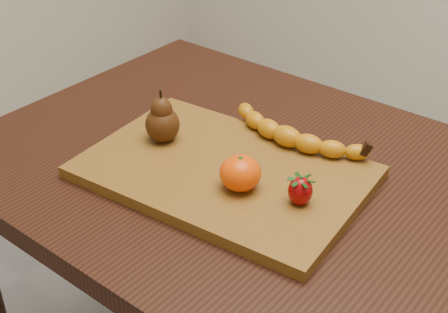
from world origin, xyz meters
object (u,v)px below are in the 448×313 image
Objects in this scene: cutting_board at (224,172)px; pear at (162,116)px; mandarin at (240,173)px; table at (258,216)px.

cutting_board is 4.81× the size of pear.
pear is (-0.14, 0.00, 0.06)m from cutting_board.
mandarin is at bearing -33.67° from cutting_board.
table is 10.68× the size of pear.
pear is 0.20m from mandarin.
pear reaches higher than cutting_board.
pear is 1.45× the size of mandarin.
table is 0.17m from mandarin.
mandarin reaches higher than cutting_board.
pear reaches higher than mandarin.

